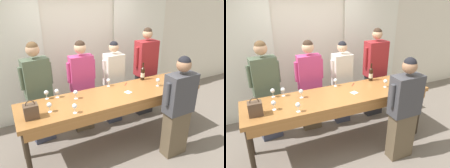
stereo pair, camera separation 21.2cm
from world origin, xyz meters
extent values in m
plane|color=#70665B|center=(0.00, 0.00, 0.00)|extent=(18.00, 18.00, 0.00)
cube|color=silver|center=(0.00, 1.53, 1.40)|extent=(12.00, 0.06, 2.80)
cube|color=white|center=(-1.46, 1.47, 1.34)|extent=(1.38, 0.03, 2.69)
cube|color=white|center=(1.46, 1.47, 1.34)|extent=(1.38, 0.03, 2.69)
cube|color=#9E6633|center=(0.00, 0.00, 0.94)|extent=(3.03, 0.77, 0.06)
cube|color=#9E6633|center=(0.00, -0.37, 0.85)|extent=(2.91, 0.03, 0.12)
cylinder|color=#2D2319|center=(-1.44, -0.31, 0.45)|extent=(0.07, 0.07, 0.91)
cylinder|color=#2D2319|center=(1.44, -0.31, 0.45)|extent=(0.07, 0.07, 0.91)
cylinder|color=#2D2319|center=(-1.44, 0.31, 0.45)|extent=(0.07, 0.07, 0.91)
cylinder|color=#2D2319|center=(1.44, 0.31, 0.45)|extent=(0.07, 0.07, 0.91)
cylinder|color=black|center=(0.77, 0.31, 1.08)|extent=(0.07, 0.07, 0.22)
cone|color=black|center=(0.77, 0.31, 1.21)|extent=(0.07, 0.07, 0.04)
cylinder|color=black|center=(0.77, 0.31, 1.26)|extent=(0.03, 0.03, 0.07)
cylinder|color=beige|center=(0.77, 0.31, 1.07)|extent=(0.08, 0.08, 0.09)
cube|color=brown|center=(-1.30, -0.13, 1.07)|extent=(0.18, 0.13, 0.19)
torus|color=brown|center=(-1.30, -0.13, 1.17)|extent=(0.12, 0.01, 0.12)
cylinder|color=white|center=(0.84, -0.06, 0.97)|extent=(0.06, 0.06, 0.00)
cylinder|color=white|center=(0.84, -0.06, 1.01)|extent=(0.01, 0.01, 0.08)
sphere|color=white|center=(0.84, -0.06, 1.08)|extent=(0.07, 0.07, 0.07)
cylinder|color=white|center=(-0.85, 0.31, 0.97)|extent=(0.06, 0.06, 0.00)
cylinder|color=white|center=(-0.85, 0.31, 1.01)|extent=(0.01, 0.01, 0.08)
sphere|color=white|center=(-0.85, 0.31, 1.08)|extent=(0.07, 0.07, 0.07)
cylinder|color=white|center=(-0.76, -0.28, 0.97)|extent=(0.06, 0.06, 0.00)
cylinder|color=white|center=(-0.76, -0.28, 1.01)|extent=(0.01, 0.01, 0.08)
sphere|color=white|center=(-0.76, -0.28, 1.08)|extent=(0.07, 0.07, 0.07)
sphere|color=maroon|center=(-0.76, -0.28, 1.07)|extent=(0.04, 0.04, 0.04)
cylinder|color=white|center=(0.06, 0.33, 0.97)|extent=(0.06, 0.06, 0.00)
cylinder|color=white|center=(0.06, 0.33, 1.01)|extent=(0.01, 0.01, 0.08)
sphere|color=white|center=(0.06, 0.33, 1.08)|extent=(0.07, 0.07, 0.07)
cylinder|color=white|center=(-1.05, -0.09, 0.97)|extent=(0.06, 0.06, 0.00)
cylinder|color=white|center=(-1.05, -0.09, 1.01)|extent=(0.01, 0.01, 0.08)
sphere|color=white|center=(-1.05, -0.09, 1.08)|extent=(0.07, 0.07, 0.07)
cylinder|color=white|center=(-1.00, 0.34, 0.97)|extent=(0.06, 0.06, 0.00)
cylinder|color=white|center=(-1.00, 0.34, 1.01)|extent=(0.01, 0.01, 0.08)
sphere|color=white|center=(-1.00, 0.34, 1.08)|extent=(0.07, 0.07, 0.07)
cylinder|color=white|center=(-0.60, 0.13, 0.97)|extent=(0.06, 0.06, 0.00)
cylinder|color=white|center=(-0.60, 0.13, 1.01)|extent=(0.01, 0.01, 0.08)
sphere|color=white|center=(-0.60, 0.13, 1.08)|extent=(0.07, 0.07, 0.07)
sphere|color=maroon|center=(-0.60, 0.13, 1.07)|extent=(0.04, 0.04, 0.04)
cube|color=white|center=(0.24, -0.04, 0.97)|extent=(0.12, 0.12, 0.00)
cylinder|color=maroon|center=(0.38, 0.26, 0.97)|extent=(0.10, 0.10, 0.01)
cube|color=#383D51|center=(-1.07, 0.68, 0.43)|extent=(0.38, 0.24, 0.86)
cube|color=#4C5B47|center=(-1.07, 0.68, 1.19)|extent=(0.44, 0.28, 0.68)
sphere|color=tan|center=(-1.07, 0.68, 1.67)|extent=(0.21, 0.21, 0.21)
sphere|color=brown|center=(-1.07, 0.68, 1.71)|extent=(0.19, 0.19, 0.19)
cylinder|color=#4C5B47|center=(-0.84, 0.71, 1.25)|extent=(0.08, 0.08, 0.37)
cylinder|color=#4C5B47|center=(-1.30, 0.65, 1.25)|extent=(0.08, 0.08, 0.37)
cube|color=brown|center=(-0.30, 0.68, 0.41)|extent=(0.36, 0.18, 0.83)
cube|color=#C63D7A|center=(-0.30, 0.68, 1.15)|extent=(0.42, 0.21, 0.65)
sphere|color=#DBAD89|center=(-0.30, 0.68, 1.62)|extent=(0.21, 0.21, 0.21)
sphere|color=#332319|center=(-0.30, 0.68, 1.66)|extent=(0.18, 0.18, 0.18)
cylinder|color=#C63D7A|center=(-0.07, 0.68, 1.20)|extent=(0.07, 0.07, 0.36)
cylinder|color=#C63D7A|center=(-0.53, 0.69, 1.20)|extent=(0.07, 0.07, 0.36)
cube|color=#383D51|center=(0.35, 0.68, 0.40)|extent=(0.30, 0.21, 0.80)
cube|color=silver|center=(0.35, 0.68, 1.11)|extent=(0.35, 0.25, 0.63)
sphere|color=#DBAD89|center=(0.35, 0.68, 1.56)|extent=(0.19, 0.19, 0.19)
sphere|color=black|center=(0.35, 0.68, 1.59)|extent=(0.17, 0.17, 0.17)
cylinder|color=silver|center=(0.55, 0.68, 1.16)|extent=(0.07, 0.07, 0.35)
cylinder|color=silver|center=(0.15, 0.68, 1.16)|extent=(0.07, 0.07, 0.35)
cube|color=#28282D|center=(1.10, 0.68, 0.45)|extent=(0.37, 0.23, 0.90)
cube|color=maroon|center=(1.10, 0.68, 1.25)|extent=(0.44, 0.28, 0.71)
sphere|color=tan|center=(1.10, 0.68, 1.74)|extent=(0.20, 0.20, 0.20)
sphere|color=#332319|center=(1.10, 0.68, 1.78)|extent=(0.17, 0.17, 0.17)
cylinder|color=maroon|center=(1.34, 0.69, 1.30)|extent=(0.07, 0.07, 0.39)
cylinder|color=maroon|center=(0.87, 0.68, 1.30)|extent=(0.07, 0.07, 0.39)
cube|color=brown|center=(0.76, -0.67, 0.39)|extent=(0.39, 0.21, 0.79)
cube|color=#3D3D42|center=(0.76, -0.67, 1.10)|extent=(0.46, 0.25, 0.62)
sphere|color=#9E7051|center=(0.76, -0.67, 1.55)|extent=(0.21, 0.21, 0.21)
sphere|color=black|center=(0.76, -0.67, 1.58)|extent=(0.19, 0.19, 0.19)
cylinder|color=#3D3D42|center=(0.51, -0.67, 1.14)|extent=(0.07, 0.07, 0.34)
cylinder|color=#3D3D42|center=(1.01, -0.67, 1.14)|extent=(0.07, 0.07, 0.34)
camera|label=1|loc=(-1.51, -2.81, 2.51)|focal=35.00mm
camera|label=2|loc=(-1.32, -2.90, 2.51)|focal=35.00mm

